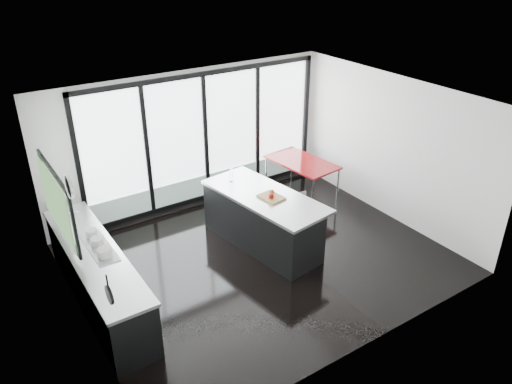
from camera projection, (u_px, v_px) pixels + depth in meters
floor at (261, 259)px, 8.69m from camera, size 6.00×5.00×0.00m
ceiling at (262, 103)px, 7.41m from camera, size 6.00×5.00×0.00m
wall_back at (204, 144)px, 10.07m from camera, size 6.00×0.09×2.80m
wall_front at (373, 262)px, 6.20m from camera, size 6.00×0.00×2.80m
wall_left at (67, 223)px, 6.72m from camera, size 0.26×5.00×2.80m
wall_right at (391, 148)px, 9.52m from camera, size 0.00×5.00×2.80m
counter_cabinets at (98, 277)px, 7.47m from camera, size 0.69×3.24×1.36m
island at (262, 220)px, 8.89m from camera, size 1.35×2.53×1.28m
bar_stool_near at (298, 235)px, 8.73m from camera, size 0.56×0.56×0.70m
bar_stool_far at (301, 221)px, 9.22m from camera, size 0.47×0.47×0.65m
red_table at (301, 179)px, 10.63m from camera, size 1.03×1.59×0.81m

